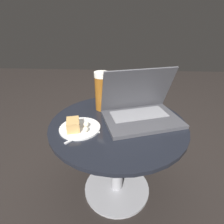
{
  "coord_description": "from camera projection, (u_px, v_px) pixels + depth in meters",
  "views": [
    {
      "loc": [
        0.02,
        -0.76,
        0.94
      ],
      "look_at": [
        -0.03,
        -0.03,
        0.56
      ],
      "focal_mm": 28.0,
      "sensor_mm": 36.0,
      "label": 1
    }
  ],
  "objects": [
    {
      "name": "snack_plate",
      "position": [
        78.0,
        127.0,
        0.81
      ],
      "size": [
        0.19,
        0.19,
        0.06
      ],
      "color": "white",
      "rests_on": "table"
    },
    {
      "name": "napkin",
      "position": [
        82.0,
        129.0,
        0.82
      ],
      "size": [
        0.18,
        0.15,
        0.0
      ],
      "color": "white",
      "rests_on": "table"
    },
    {
      "name": "laptop",
      "position": [
        140.0,
        109.0,
        0.9
      ],
      "size": [
        0.43,
        0.36,
        0.26
      ],
      "color": "#47474C",
      "rests_on": "table"
    },
    {
      "name": "table",
      "position": [
        118.0,
        143.0,
        0.95
      ],
      "size": [
        0.69,
        0.69,
        0.49
      ],
      "color": "#9E9EA3",
      "rests_on": "ground_plane"
    },
    {
      "name": "fork",
      "position": [
        84.0,
        134.0,
        0.79
      ],
      "size": [
        0.13,
        0.14,
        0.01
      ],
      "color": "silver",
      "rests_on": "table"
    },
    {
      "name": "beer_glass",
      "position": [
        102.0,
        91.0,
        0.96
      ],
      "size": [
        0.08,
        0.08,
        0.22
      ],
      "color": "brown",
      "rests_on": "table"
    },
    {
      "name": "ground_plane",
      "position": [
        117.0,
        188.0,
        1.11
      ],
      "size": [
        6.0,
        6.0,
        0.0
      ],
      "primitive_type": "plane",
      "color": "black"
    }
  ]
}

